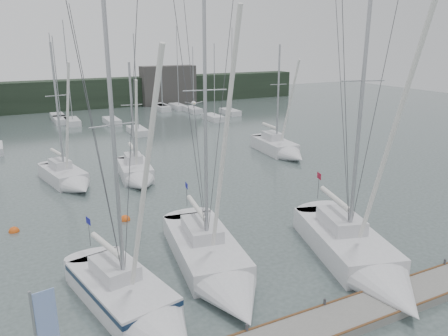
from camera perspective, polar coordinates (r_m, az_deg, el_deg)
The scene contains 14 objects.
ground at distance 22.97m, azimuth 2.28°, elevation -14.45°, with size 160.00×160.00×0.00m, color #414F4D.
dock at distance 19.40m, azimuth 9.98°, elevation -20.56°, with size 24.00×2.00×0.40m, color slate.
far_treeline at distance 80.26m, azimuth -20.07°, elevation 8.94°, with size 90.00×4.00×5.00m, color black.
far_building_right at distance 82.37m, azimuth -7.28°, elevation 10.67°, with size 10.00×3.00×7.00m, color #3D3A38.
mast_forest at distance 65.33m, azimuth -21.49°, elevation 5.45°, with size 53.19×25.27×14.51m.
sailboat_near_left at distance 20.31m, azimuth -11.13°, elevation -17.39°, with size 4.65×9.42×14.29m.
sailboat_near_center at distance 22.80m, azimuth -0.90°, elevation -13.08°, with size 4.77×11.41×16.00m.
sailboat_near_right at distance 24.44m, azimuth 17.81°, elevation -11.58°, with size 6.27×11.54×16.60m.
sailboat_mid_b at distance 38.45m, azimuth -19.54°, elevation -1.43°, with size 4.00×7.90×12.33m.
sailboat_mid_c at distance 38.09m, azimuth -11.25°, elevation -0.90°, with size 3.35×7.50×10.74m.
sailboat_mid_e at distance 46.17m, azimuth 7.58°, elevation 2.38°, with size 3.31×8.76×12.10m.
buoy_a at distance 30.55m, azimuth -12.79°, elevation -6.64°, with size 0.70×0.70×0.70m, color #D34F12.
buoy_c at distance 31.13m, azimuth -25.73°, elevation -7.50°, with size 0.65×0.65×0.65m, color #D34F12.
seagull at distance 22.07m, azimuth -3.97°, elevation 8.47°, with size 0.91×0.43×0.18m.
Camera 1 is at (-9.69, -17.12, 11.85)m, focal length 35.00 mm.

